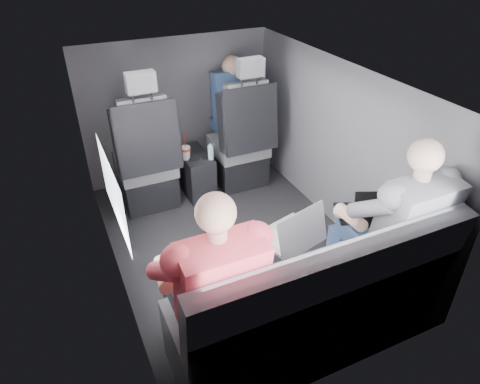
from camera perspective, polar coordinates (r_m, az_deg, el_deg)
name	(u,v)px	position (r m, az deg, el deg)	size (l,w,h in m)	color
floor	(234,244)	(3.45, -0.75, -6.92)	(2.60, 2.60, 0.00)	black
ceiling	(233,78)	(2.80, -0.95, 15.00)	(2.60, 2.60, 0.00)	#B2B2AD
panel_left	(106,199)	(2.88, -17.41, -0.94)	(0.02, 2.60, 1.35)	#56565B
panel_right	(337,147)	(3.49, 12.82, 5.87)	(0.02, 2.60, 1.35)	#56565B
panel_front	(178,110)	(4.18, -8.29, 10.80)	(1.80, 0.02, 1.35)	#56565B
panel_back	(344,290)	(2.18, 13.64, -12.54)	(1.80, 0.02, 1.35)	#56565B
side_window	(113,192)	(2.51, -16.60, 0.05)	(0.02, 0.75, 0.42)	white
seatbelt	(249,112)	(3.74, 1.26, 10.57)	(0.05, 0.01, 0.65)	black
front_seat_left	(147,166)	(3.79, -12.31, 3.45)	(0.52, 0.58, 1.26)	black
front_seat_right	(241,146)	(4.04, 0.13, 6.11)	(0.52, 0.58, 1.26)	black
center_console	(196,173)	(4.02, -5.94, 2.55)	(0.24, 0.48, 0.41)	black
rear_bench	(310,309)	(2.57, 9.33, -15.09)	(1.60, 0.57, 0.92)	slate
soda_cup	(186,152)	(3.82, -7.25, 5.28)	(0.09, 0.09, 0.26)	white
water_bottle	(211,152)	(3.80, -3.94, 5.31)	(0.05, 0.05, 0.14)	#A4C8DE
laptop_white	(200,265)	(2.33, -5.35, -9.62)	(0.35, 0.35, 0.24)	white
laptop_silver	(293,233)	(2.54, 7.04, -5.45)	(0.42, 0.41, 0.26)	#ADADB2
laptop_black	(370,212)	(2.82, 16.89, -2.57)	(0.41, 0.43, 0.24)	black
passenger_rear_left	(211,286)	(2.20, -3.88, -12.38)	(0.51, 0.63, 1.24)	#37383D
passenger_rear_right	(393,226)	(2.73, 19.69, -4.29)	(0.52, 0.64, 1.26)	navy
passenger_front_right	(233,102)	(4.13, -0.99, 11.90)	(0.38, 0.38, 0.75)	navy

